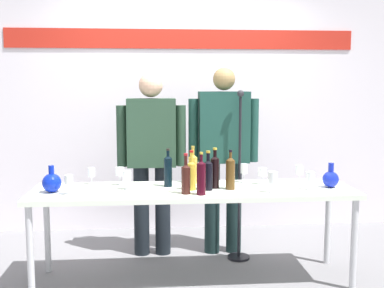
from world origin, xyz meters
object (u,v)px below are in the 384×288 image
object	(u,v)px
display_table	(194,196)
presenter_right	(223,147)
wine_bottle_2	(193,168)
wine_glass_left_2	(127,176)
wine_glass_left_0	(69,180)
wine_glass_right_4	(262,172)
decanter_blue_left	(52,182)
wine_glass_right_3	(299,170)
wine_glass_left_3	(120,172)
presenter_left	(152,152)
wine_glass_right_0	(310,177)
wine_bottle_6	(208,174)
wine_bottle_5	(186,177)
microphone_stand	(239,204)
wine_glass_right_1	(273,178)
wine_bottle_3	(168,170)
wine_glass_left_1	(92,173)
wine_bottle_1	(215,171)
wine_bottle_0	(201,177)
wine_bottle_4	(191,174)
decanter_blue_right	(331,179)
wine_glass_right_2	(244,169)
wine_bottle_7	(230,172)

from	to	relation	value
display_table	presenter_right	world-z (taller)	presenter_right
wine_bottle_2	wine_glass_left_2	xyz separation A→B (m)	(-0.53, -0.20, -0.02)
wine_glass_left_0	wine_glass_right_4	world-z (taller)	wine_glass_left_0
wine_bottle_2	wine_glass_left_0	xyz separation A→B (m)	(-0.95, -0.35, -0.02)
decanter_blue_left	wine_glass_right_3	xyz separation A→B (m)	(1.96, 0.16, 0.04)
wine_glass_left_3	presenter_right	bearing A→B (deg)	26.07
presenter_left	wine_glass_right_0	xyz separation A→B (m)	(1.23, -0.74, -0.11)
display_table	wine_bottle_6	xyz separation A→B (m)	(0.11, -0.06, 0.19)
wine_bottle_5	microphone_stand	xyz separation A→B (m)	(0.52, 0.61, -0.37)
wine_glass_right_1	display_table	bearing A→B (deg)	162.48
presenter_right	wine_bottle_2	bearing A→B (deg)	-127.23
wine_bottle_3	wine_glass_right_4	bearing A→B (deg)	1.85
presenter_right	wine_bottle_6	xyz separation A→B (m)	(-0.22, -0.69, -0.11)
wine_bottle_2	wine_glass_left_1	size ratio (longest dim) A/B	2.21
wine_bottle_6	wine_glass_right_1	size ratio (longest dim) A/B	1.91
wine_bottle_1	wine_bottle_3	bearing A→B (deg)	166.97
wine_glass_right_4	wine_glass_right_1	bearing A→B (deg)	-88.49
wine_bottle_0	presenter_right	bearing A→B (deg)	70.98
wine_bottle_3	wine_bottle_4	bearing A→B (deg)	-37.67
presenter_left	wine_glass_left_1	bearing A→B (deg)	-140.07
wine_glass_right_0	wine_glass_left_2	bearing A→B (deg)	175.01
decanter_blue_right	wine_glass_right_0	bearing A→B (deg)	-159.07
decanter_blue_right	wine_bottle_5	world-z (taller)	wine_bottle_5
wine_bottle_3	wine_glass_right_2	world-z (taller)	wine_bottle_3
decanter_blue_left	wine_glass_left_2	world-z (taller)	decanter_blue_left
decanter_blue_left	wine_bottle_0	distance (m)	1.13
presenter_left	wine_bottle_6	xyz separation A→B (m)	(0.44, -0.69, -0.08)
wine_glass_right_3	wine_glass_left_3	bearing A→B (deg)	177.51
wine_glass_left_1	decanter_blue_left	bearing A→B (deg)	-135.30
wine_bottle_3	wine_bottle_2	bearing A→B (deg)	29.80
display_table	wine_glass_right_0	xyz separation A→B (m)	(0.90, -0.11, 0.16)
wine_glass_left_0	wine_glass_left_1	world-z (taller)	wine_glass_left_0
wine_bottle_7	wine_glass_right_0	world-z (taller)	wine_bottle_7
wine_bottle_5	wine_glass_right_0	xyz separation A→B (m)	(0.97, 0.06, -0.03)
wine_glass_left_0	wine_glass_left_1	xyz separation A→B (m)	(0.12, 0.36, -0.01)
wine_bottle_1	wine_bottle_0	bearing A→B (deg)	-120.49
wine_glass_right_1	microphone_stand	xyz separation A→B (m)	(-0.14, 0.63, -0.36)
wine_glass_right_1	wine_glass_left_0	bearing A→B (deg)	178.05
presenter_right	wine_bottle_4	distance (m)	0.77
wine_glass_left_2	wine_glass_right_3	world-z (taller)	wine_glass_right_3
presenter_right	wine_glass_right_0	world-z (taller)	presenter_right
wine_bottle_4	wine_glass_left_0	distance (m)	0.92
wine_bottle_6	wine_glass_right_1	bearing A→B (deg)	-15.15
wine_bottle_3	microphone_stand	xyz separation A→B (m)	(0.64, 0.35, -0.38)
wine_glass_right_1	wine_glass_left_3	bearing A→B (deg)	162.37
wine_glass_left_2	microphone_stand	world-z (taller)	microphone_stand
presenter_right	wine_glass_left_0	size ratio (longest dim) A/B	11.51
wine_bottle_7	wine_glass_right_0	size ratio (longest dim) A/B	2.20
wine_glass_left_1	wine_glass_left_3	distance (m)	0.24
wine_glass_right_1	wine_glass_right_4	distance (m)	0.31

